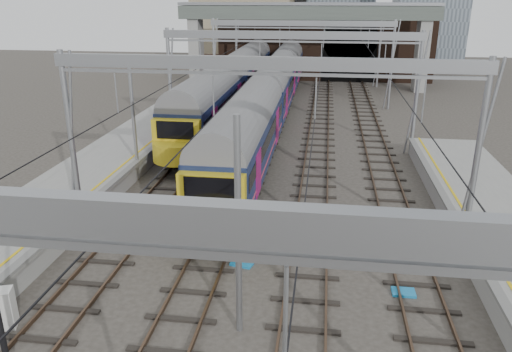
# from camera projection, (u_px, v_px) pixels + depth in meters

# --- Properties ---
(tracks) EXTENTS (14.40, 80.00, 0.22)m
(tracks) POSITION_uv_depth(u_px,v_px,m) (279.00, 184.00, 27.98)
(tracks) COLOR #4C3828
(tracks) RESTS_ON ground
(overhead_line) EXTENTS (16.80, 80.00, 8.00)m
(overhead_line) POSITION_uv_depth(u_px,v_px,m) (290.00, 52.00, 31.77)
(overhead_line) COLOR gray
(overhead_line) RESTS_ON ground
(retaining_wall) EXTENTS (28.00, 2.75, 9.00)m
(retaining_wall) POSITION_uv_depth(u_px,v_px,m) (320.00, 44.00, 60.69)
(retaining_wall) COLOR #321F16
(retaining_wall) RESTS_ON ground
(overbridge) EXTENTS (28.00, 3.00, 9.25)m
(overbridge) POSITION_uv_depth(u_px,v_px,m) (307.00, 22.00, 54.34)
(overbridge) COLOR gray
(overbridge) RESTS_ON ground
(train_main) EXTENTS (2.87, 66.37, 4.92)m
(train_main) POSITION_uv_depth(u_px,v_px,m) (283.00, 73.00, 50.76)
(train_main) COLOR black
(train_main) RESTS_ON ground
(train_second) EXTENTS (2.92, 67.43, 4.98)m
(train_second) POSITION_uv_depth(u_px,v_px,m) (256.00, 61.00, 59.76)
(train_second) COLOR black
(train_second) RESTS_ON ground
(relay_cabinet) EXTENTS (0.82, 0.75, 1.35)m
(relay_cabinet) POSITION_uv_depth(u_px,v_px,m) (3.00, 309.00, 15.81)
(relay_cabinet) COLOR silver
(relay_cabinet) RESTS_ON ground
(equip_cover_a) EXTENTS (0.97, 0.78, 0.10)m
(equip_cover_a) POSITION_uv_depth(u_px,v_px,m) (242.00, 263.00, 19.73)
(equip_cover_a) COLOR #1878B5
(equip_cover_a) RESTS_ON ground
(equip_cover_b) EXTENTS (0.90, 0.64, 0.11)m
(equip_cover_b) POSITION_uv_depth(u_px,v_px,m) (280.00, 210.00, 24.61)
(equip_cover_b) COLOR #1878B5
(equip_cover_b) RESTS_ON ground
(equip_cover_c) EXTENTS (0.82, 0.58, 0.10)m
(equip_cover_c) POSITION_uv_depth(u_px,v_px,m) (404.00, 292.00, 17.79)
(equip_cover_c) COLOR #1878B5
(equip_cover_c) RESTS_ON ground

